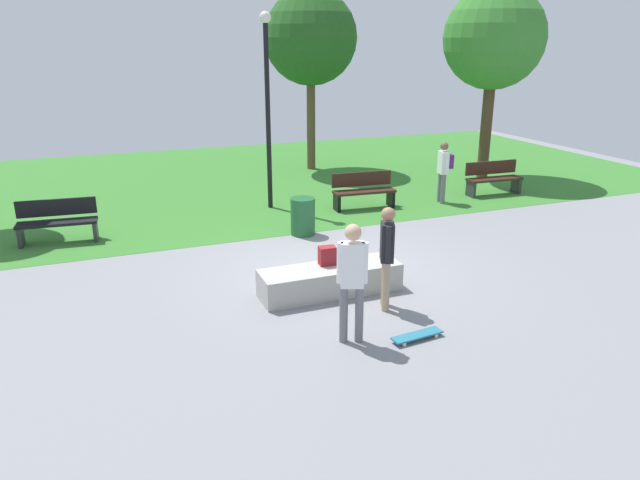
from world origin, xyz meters
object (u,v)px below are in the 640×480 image
park_bench_by_oak (57,220)px  skater_performing_trick (352,274)px  tree_tall_oak (311,38)px  backpack_on_ledge (327,256)px  park_bench_center_lawn (493,177)px  lamp_post (267,95)px  tree_young_birch (494,39)px  pedestrian_with_backpack (444,167)px  skateboard_by_ledge (417,335)px  concrete_ledge (330,280)px  park_bench_far_right (363,190)px  trash_bin (303,216)px  skater_watching (387,250)px

park_bench_by_oak → skater_performing_trick: bearing=-57.5°
tree_tall_oak → backpack_on_ledge: bearing=-109.1°
park_bench_center_lawn → lamp_post: lamp_post is taller
tree_young_birch → pedestrian_with_backpack: tree_young_birch is taller
skateboard_by_ledge → tree_tall_oak: (2.79, 11.73, 4.09)m
concrete_ledge → pedestrian_with_backpack: 6.70m
park_bench_by_oak → lamp_post: bearing=11.2°
tree_young_birch → pedestrian_with_backpack: size_ratio=3.51×
concrete_ledge → park_bench_center_lawn: size_ratio=1.49×
concrete_ledge → tree_tall_oak: size_ratio=0.43×
skateboard_by_ledge → tree_tall_oak: bearing=76.6°
backpack_on_ledge → park_bench_far_right: 5.34m
skater_performing_trick → lamp_post: 7.55m
park_bench_far_right → pedestrian_with_backpack: pedestrian_with_backpack is taller
park_bench_by_oak → tree_young_birch: (12.29, 2.00, 3.66)m
concrete_ledge → trash_bin: 3.24m
park_bench_far_right → park_bench_by_oak: size_ratio=1.00×
skater_watching → tree_young_birch: tree_young_birch is taller
park_bench_by_oak → pedestrian_with_backpack: size_ratio=1.01×
skateboard_by_ledge → pedestrian_with_backpack: 7.83m
skater_performing_trick → skater_watching: skater_performing_trick is taller
skater_performing_trick → pedestrian_with_backpack: 8.11m
skater_performing_trick → park_bench_far_right: size_ratio=1.08×
trash_bin → pedestrian_with_backpack: (4.37, 1.20, 0.55)m
backpack_on_ledge → skater_performing_trick: bearing=82.8°
skateboard_by_ledge → park_bench_center_lawn: 9.13m
skater_watching → lamp_post: 6.70m
concrete_ledge → lamp_post: lamp_post is taller
tree_young_birch → skateboard_by_ledge: bearing=-130.8°
concrete_ledge → park_bench_by_oak: size_ratio=1.48×
tree_young_birch → skater_performing_trick: bearing=-135.1°
park_bench_far_right → pedestrian_with_backpack: size_ratio=1.01×
skater_performing_trick → skateboard_by_ledge: 1.36m
skater_performing_trick → tree_tall_oak: (3.70, 11.43, 3.12)m
pedestrian_with_backpack → skateboard_by_ledge: bearing=-125.2°
pedestrian_with_backpack → park_bench_by_oak: bearing=178.7°
park_bench_center_lawn → trash_bin: park_bench_center_lawn is taller
pedestrian_with_backpack → lamp_post: bearing=164.7°
lamp_post → backpack_on_ledge: bearing=-96.6°
tree_tall_oak → trash_bin: size_ratio=6.84×
backpack_on_ledge → park_bench_by_oak: park_bench_by_oak is taller
concrete_ledge → skater_performing_trick: size_ratio=1.38×
pedestrian_with_backpack → tree_tall_oak: bearing=107.5°
skateboard_by_ledge → pedestrian_with_backpack: (4.48, 6.36, 0.90)m
skater_performing_trick → tree_young_birch: 12.12m
backpack_on_ledge → pedestrian_with_backpack: size_ratio=0.20×
skater_watching → skateboard_by_ledge: size_ratio=2.06×
tree_tall_oak → park_bench_center_lawn: bearing=-55.7°
tree_young_birch → pedestrian_with_backpack: bearing=-142.7°
tree_young_birch → trash_bin: tree_young_birch is taller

